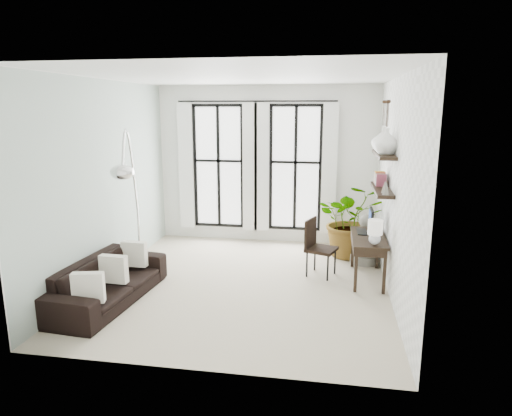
% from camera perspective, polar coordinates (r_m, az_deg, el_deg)
% --- Properties ---
extents(floor, '(5.00, 5.00, 0.00)m').
position_cam_1_polar(floor, '(7.39, -1.56, -9.44)').
color(floor, '#BEB197').
rests_on(floor, ground).
extents(ceiling, '(5.00, 5.00, 0.00)m').
position_cam_1_polar(ceiling, '(6.88, -1.72, 16.15)').
color(ceiling, white).
rests_on(ceiling, wall_back).
extents(wall_left, '(0.00, 5.00, 5.00)m').
position_cam_1_polar(wall_left, '(7.71, -18.30, 3.20)').
color(wall_left, '#A5B8AD').
rests_on(wall_left, floor).
extents(wall_right, '(0.00, 5.00, 5.00)m').
position_cam_1_polar(wall_right, '(6.89, 17.07, 2.25)').
color(wall_right, white).
rests_on(wall_right, floor).
extents(wall_back, '(4.50, 0.00, 4.50)m').
position_cam_1_polar(wall_back, '(9.40, 1.31, 5.38)').
color(wall_back, white).
rests_on(wall_back, floor).
extents(windows, '(3.26, 0.13, 2.65)m').
position_cam_1_polar(windows, '(9.36, 0.03, 5.11)').
color(windows, white).
rests_on(windows, wall_back).
extents(wall_shelves, '(0.25, 1.30, 0.60)m').
position_cam_1_polar(wall_shelves, '(7.40, 15.52, 4.01)').
color(wall_shelves, black).
rests_on(wall_shelves, wall_right).
extents(sofa, '(1.02, 2.20, 0.62)m').
position_cam_1_polar(sofa, '(6.99, -18.01, -8.67)').
color(sofa, black).
rests_on(sofa, floor).
extents(throw_pillows, '(0.40, 1.52, 0.40)m').
position_cam_1_polar(throw_pillows, '(6.88, -17.37, -7.29)').
color(throw_pillows, beige).
rests_on(throw_pillows, sofa).
extents(plant, '(1.39, 1.25, 1.41)m').
position_cam_1_polar(plant, '(8.70, 11.86, -1.47)').
color(plant, '#2D7228').
rests_on(plant, floor).
extents(desk, '(0.52, 1.24, 1.13)m').
position_cam_1_polar(desk, '(7.50, 13.89, -3.87)').
color(desk, black).
rests_on(desk, floor).
extents(desk_chair, '(0.58, 0.58, 0.96)m').
position_cam_1_polar(desk_chair, '(7.67, 7.59, -4.41)').
color(desk_chair, black).
rests_on(desk_chair, floor).
extents(arc_lamp, '(0.75, 1.64, 2.45)m').
position_cam_1_polar(arc_lamp, '(7.17, -15.61, 5.11)').
color(arc_lamp, silver).
rests_on(arc_lamp, floor).
extents(buddha, '(0.50, 0.50, 0.90)m').
position_cam_1_polar(buddha, '(8.46, 13.47, -4.22)').
color(buddha, gray).
rests_on(buddha, floor).
extents(vase_a, '(0.37, 0.37, 0.38)m').
position_cam_1_polar(vase_a, '(7.05, 16.01, 7.99)').
color(vase_a, white).
rests_on(vase_a, shelf_upper).
extents(vase_b, '(0.37, 0.37, 0.38)m').
position_cam_1_polar(vase_b, '(7.45, 15.67, 8.23)').
color(vase_b, white).
rests_on(vase_b, shelf_upper).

